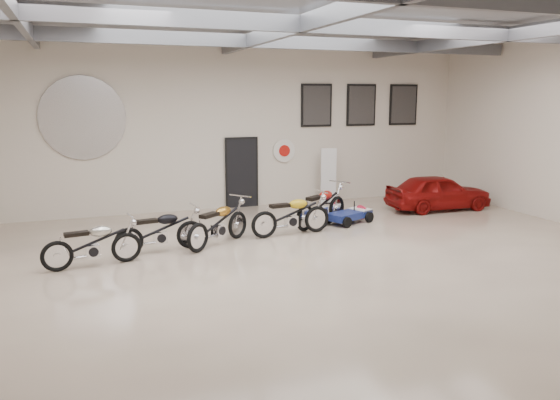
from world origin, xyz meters
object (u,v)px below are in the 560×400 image
object	(u,v)px
banner_stand	(328,176)
motorcycle_silver	(92,243)
motorcycle_yellow	(291,214)
motorcycle_gold	(218,223)
go_kart	(353,212)
vintage_car	(438,192)
motorcycle_black	(160,230)
motorcycle_red	(321,205)

from	to	relation	value
banner_stand	motorcycle_silver	distance (m)	8.48
banner_stand	motorcycle_yellow	distance (m)	4.26
motorcycle_gold	motorcycle_yellow	world-z (taller)	motorcycle_yellow
motorcycle_gold	go_kart	bearing A→B (deg)	-22.88
motorcycle_yellow	vintage_car	bearing A→B (deg)	9.06
motorcycle_black	banner_stand	bearing A→B (deg)	24.84
motorcycle_black	motorcycle_red	world-z (taller)	motorcycle_red
banner_stand	motorcycle_gold	bearing A→B (deg)	-128.31
go_kart	motorcycle_gold	bearing A→B (deg)	171.72
motorcycle_silver	motorcycle_yellow	distance (m)	4.78
motorcycle_silver	vintage_car	bearing A→B (deg)	4.86
banner_stand	motorcycle_silver	bearing A→B (deg)	-136.38
banner_stand	vintage_car	bearing A→B (deg)	-24.12
banner_stand	motorcycle_silver	size ratio (longest dim) A/B	0.94
motorcycle_gold	go_kart	world-z (taller)	motorcycle_gold
banner_stand	motorcycle_red	xyz separation A→B (m)	(-1.49, -2.71, -0.35)
motorcycle_yellow	go_kart	distance (m)	2.22
motorcycle_gold	go_kart	xyz separation A→B (m)	(3.99, 0.99, -0.24)
motorcycle_red	vintage_car	world-z (taller)	motorcycle_red
go_kart	banner_stand	bearing A→B (deg)	56.88
motorcycle_gold	motorcycle_red	size ratio (longest dim) A/B	0.96
motorcycle_red	go_kart	distance (m)	1.01
banner_stand	go_kart	world-z (taller)	banner_stand
motorcycle_black	motorcycle_gold	xyz separation A→B (m)	(1.35, 0.12, 0.03)
motorcycle_red	vintage_car	xyz separation A→B (m)	(4.18, 0.68, -0.02)
vintage_car	motorcycle_yellow	bearing A→B (deg)	107.23
motorcycle_black	vintage_car	bearing A→B (deg)	3.54
motorcycle_red	go_kart	xyz separation A→B (m)	(0.97, 0.07, -0.26)
motorcycle_yellow	motorcycle_silver	bearing A→B (deg)	-173.18
motorcycle_yellow	motorcycle_red	xyz separation A→B (m)	(1.11, 0.64, 0.02)
motorcycle_black	motorcycle_red	distance (m)	4.49
vintage_car	motorcycle_silver	bearing A→B (deg)	106.19
banner_stand	motorcycle_red	world-z (taller)	banner_stand
go_kart	vintage_car	distance (m)	3.27
banner_stand	vintage_car	world-z (taller)	banner_stand
motorcycle_yellow	motorcycle_red	distance (m)	1.29
motorcycle_silver	go_kart	size ratio (longest dim) A/B	1.18
motorcycle_yellow	motorcycle_red	bearing A→B (deg)	25.08
banner_stand	motorcycle_red	distance (m)	3.11
motorcycle_gold	vintage_car	distance (m)	7.38
motorcycle_yellow	go_kart	bearing A→B (deg)	14.05
motorcycle_black	motorcycle_yellow	distance (m)	3.28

